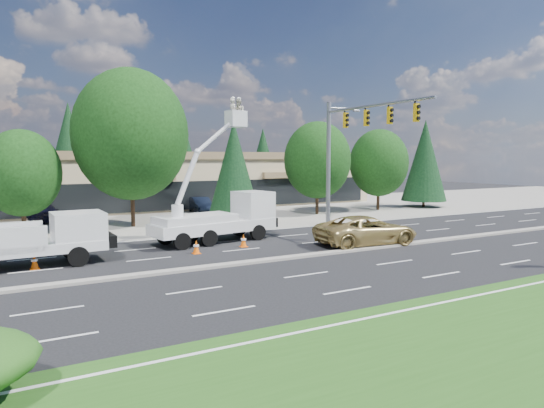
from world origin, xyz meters
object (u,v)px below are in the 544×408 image
minivan (366,230)px  bucket_truck (223,212)px  utility_pickup (44,244)px  signal_mast (347,142)px

minivan → bucket_truck: bearing=57.3°
utility_pickup → minivan: bearing=-12.1°
signal_mast → minivan: signal_mast is taller
utility_pickup → bucket_truck: size_ratio=0.73×
signal_mast → minivan: bearing=-117.9°
signal_mast → bucket_truck: size_ratio=1.19×
signal_mast → utility_pickup: 20.43m
signal_mast → bucket_truck: (-9.79, -0.75, -4.29)m
bucket_truck → minivan: size_ratio=1.43×
utility_pickup → bucket_truck: 10.05m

